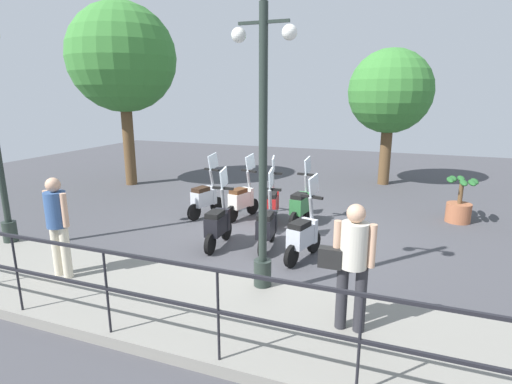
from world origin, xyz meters
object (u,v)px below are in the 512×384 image
at_px(tree_distant, 390,92).
at_px(potted_palm, 459,204).
at_px(scooter_near_1, 267,225).
at_px(pedestrian_distant, 57,220).
at_px(scooter_far_0, 301,204).
at_px(scooter_near_2, 218,223).
at_px(lamp_post_near, 263,168).
at_px(scooter_far_2, 242,199).
at_px(scooter_far_3, 205,197).
at_px(scooter_far_1, 271,203).
at_px(scooter_near_0, 303,234).
at_px(tree_large, 122,59).
at_px(pedestrian_with_bag, 352,258).

xyz_separation_m(tree_distant, potted_palm, (-3.64, -1.90, -2.55)).
bearing_deg(scooter_near_1, pedestrian_distant, 129.23).
bearing_deg(tree_distant, scooter_far_0, 163.32).
distance_m(scooter_near_2, scooter_far_0, 2.27).
xyz_separation_m(lamp_post_near, scooter_far_2, (3.40, 1.74, -1.46)).
xyz_separation_m(scooter_near_2, scooter_far_3, (1.71, 1.18, 0.00)).
height_order(pedestrian_distant, scooter_far_1, pedestrian_distant).
bearing_deg(scooter_far_3, scooter_near_2, -131.35).
distance_m(scooter_far_2, scooter_far_3, 0.93).
relative_size(potted_palm, scooter_near_1, 0.69).
bearing_deg(scooter_far_3, pedestrian_distant, -171.71).
relative_size(tree_distant, scooter_near_0, 2.83).
bearing_deg(scooter_near_0, scooter_far_3, 74.44).
bearing_deg(pedestrian_distant, tree_distant, 162.80).
bearing_deg(potted_palm, scooter_near_1, 130.70).
distance_m(potted_palm, scooter_near_1, 4.86).
relative_size(tree_distant, scooter_near_2, 2.83).
relative_size(scooter_far_1, scooter_far_2, 1.00).
bearing_deg(scooter_near_1, scooter_far_2, 29.82).
bearing_deg(lamp_post_near, scooter_near_2, 44.02).
distance_m(scooter_near_0, scooter_far_2, 2.76).
bearing_deg(scooter_near_1, potted_palm, -55.69).
relative_size(scooter_far_0, scooter_far_3, 1.00).
xyz_separation_m(tree_distant, scooter_far_3, (-5.34, 3.90, -2.52)).
distance_m(pedestrian_distant, scooter_near_0, 4.07).
bearing_deg(scooter_far_1, scooter_far_2, 71.06).
xyz_separation_m(tree_large, potted_palm, (-0.63, -9.80, -3.57)).
bearing_deg(scooter_near_2, tree_distant, -23.80).
relative_size(lamp_post_near, tree_distant, 0.94).
distance_m(pedestrian_with_bag, scooter_near_1, 3.18).
height_order(scooter_near_1, scooter_far_2, same).
bearing_deg(scooter_near_1, pedestrian_with_bag, -148.80).
bearing_deg(scooter_near_2, scooter_near_1, -78.47).
bearing_deg(tree_large, scooter_far_1, -111.67).
bearing_deg(scooter_far_1, pedestrian_with_bag, -161.60).
distance_m(pedestrian_with_bag, scooter_far_1, 4.68).
height_order(pedestrian_with_bag, scooter_far_3, pedestrian_with_bag).
bearing_deg(tree_large, scooter_far_3, -120.28).
height_order(pedestrian_distant, scooter_far_0, pedestrian_distant).
xyz_separation_m(potted_palm, scooter_far_0, (-1.47, 3.44, 0.04)).
height_order(pedestrian_distant, scooter_near_2, pedestrian_distant).
bearing_deg(scooter_far_1, tree_large, 56.63).
relative_size(scooter_near_1, scooter_far_0, 1.00).
bearing_deg(scooter_far_2, pedestrian_distant, 178.20).
bearing_deg(scooter_near_1, tree_distant, -21.04).
bearing_deg(scooter_far_3, potted_palm, -59.74).
bearing_deg(scooter_far_1, scooter_near_1, -176.31).
relative_size(tree_large, scooter_far_1, 3.71).
height_order(scooter_far_1, scooter_far_2, same).
bearing_deg(scooter_far_2, scooter_near_1, -128.30).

